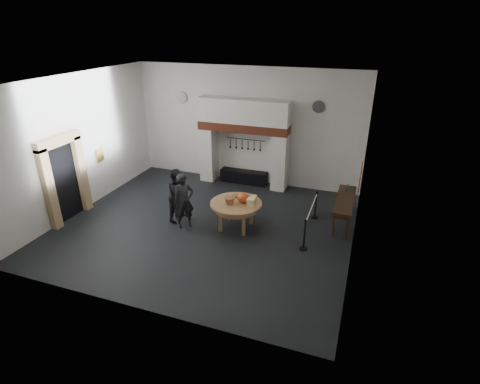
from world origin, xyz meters
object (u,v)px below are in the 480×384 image
(work_table, at_px, (236,204))
(visitor_near, at_px, (184,201))
(iron_range, at_px, (244,177))
(side_table, at_px, (345,199))
(barrier_post_far, at_px, (316,206))
(barrier_post_near, at_px, (304,235))
(visitor_far, at_px, (178,195))

(work_table, bearing_deg, visitor_near, -163.04)
(iron_range, height_order, work_table, work_table)
(side_table, xyz_separation_m, barrier_post_far, (-0.90, 0.12, -0.42))
(work_table, distance_m, side_table, 3.43)
(visitor_near, distance_m, barrier_post_near, 3.82)
(work_table, bearing_deg, iron_range, 105.14)
(visitor_near, height_order, visitor_far, visitor_near)
(iron_range, bearing_deg, side_table, -27.80)
(visitor_near, relative_size, barrier_post_far, 1.98)
(iron_range, height_order, visitor_near, visitor_near)
(visitor_far, xyz_separation_m, barrier_post_near, (4.19, -0.45, -0.42))
(visitor_far, xyz_separation_m, barrier_post_far, (4.19, 1.55, -0.42))
(side_table, height_order, barrier_post_near, same)
(iron_range, distance_m, visitor_far, 3.78)
(visitor_near, height_order, barrier_post_far, visitor_near)
(visitor_near, bearing_deg, side_table, -21.06)
(iron_range, xyz_separation_m, work_table, (0.95, -3.52, 0.59))
(iron_range, relative_size, work_table, 1.19)
(visitor_far, bearing_deg, barrier_post_far, -67.02)
(barrier_post_near, bearing_deg, side_table, 64.36)
(iron_range, xyz_separation_m, visitor_near, (-0.60, -3.99, 0.64))
(iron_range, relative_size, visitor_far, 1.09)
(work_table, relative_size, barrier_post_near, 1.78)
(side_table, bearing_deg, barrier_post_far, 172.53)
(iron_range, relative_size, barrier_post_far, 2.11)
(iron_range, distance_m, side_table, 4.68)
(iron_range, distance_m, barrier_post_near, 5.16)
(visitor_near, distance_m, visitor_far, 0.57)
(barrier_post_near, bearing_deg, visitor_near, 179.26)
(side_table, bearing_deg, visitor_near, -158.68)
(visitor_far, bearing_deg, barrier_post_near, -93.43)
(work_table, distance_m, barrier_post_near, 2.34)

